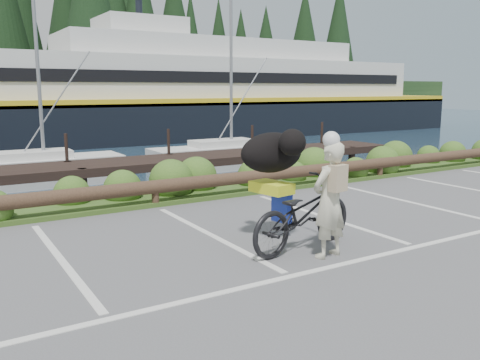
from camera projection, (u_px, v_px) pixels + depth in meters
name	position (u px, v px, depth m)	size (l,w,h in m)	color
ground	(275.00, 268.00, 7.44)	(72.00, 72.00, 0.00)	#515154
vegetation_strip	(144.00, 199.00, 11.89)	(34.00, 1.60, 0.10)	#3D5B21
log_rail	(156.00, 207.00, 11.31)	(32.00, 0.30, 0.60)	#443021
bicycle	(303.00, 214.00, 8.23)	(0.78, 2.25, 1.18)	black
cyclist	(329.00, 200.00, 7.79)	(0.66, 0.43, 1.81)	beige
dog	(272.00, 153.00, 8.59)	(1.19, 0.58, 0.69)	black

